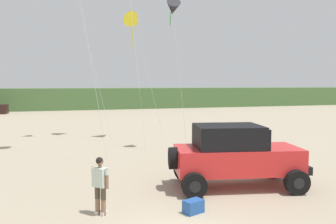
# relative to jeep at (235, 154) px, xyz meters

# --- Properties ---
(dune_ridge) EXTENTS (90.00, 7.12, 3.12)m
(dune_ridge) POSITION_rel_jeep_xyz_m (0.71, 42.48, 0.36)
(dune_ridge) COLOR #4C703D
(dune_ridge) RESTS_ON ground_plane
(jeep) EXTENTS (5.00, 3.12, 2.26)m
(jeep) POSITION_rel_jeep_xyz_m (0.00, 0.00, 0.00)
(jeep) COLOR red
(jeep) RESTS_ON ground_plane
(person_watching) EXTENTS (0.47, 0.49, 1.67)m
(person_watching) POSITION_rel_jeep_xyz_m (-4.90, -1.26, -0.26)
(person_watching) COLOR #8C664C
(person_watching) RESTS_ON ground_plane
(cooler_box) EXTENTS (0.65, 0.54, 0.38)m
(cooler_box) POSITION_rel_jeep_xyz_m (-2.32, -1.88, -1.01)
(cooler_box) COLOR #23519E
(cooler_box) RESTS_ON ground_plane
(kite_red_delta) EXTENTS (1.11, 2.17, 8.57)m
(kite_red_delta) POSITION_rel_jeep_xyz_m (0.07, 7.78, 6.76)
(kite_red_delta) COLOR black
(kite_red_delta) RESTS_ON ground_plane
(kite_pink_ribbon) EXTENTS (2.59, 2.31, 8.69)m
(kite_pink_ribbon) POSITION_rel_jeep_xyz_m (-1.27, 12.28, 6.72)
(kite_pink_ribbon) COLOR yellow
(kite_pink_ribbon) RESTS_ON ground_plane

